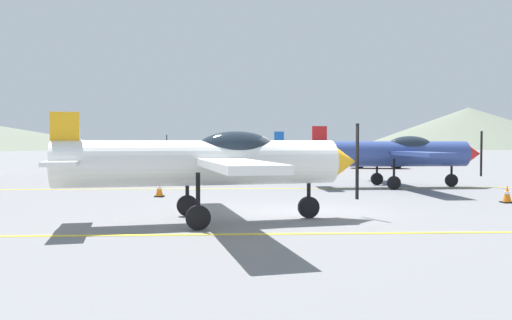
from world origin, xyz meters
TOP-DOWN VIEW (x-y plane):
  - ground_plane at (0.00, 0.00)m, footprint 400.00×400.00m
  - apron_line_near at (0.00, -3.01)m, footprint 80.00×0.16m
  - apron_line_far at (0.00, 8.01)m, footprint 80.00×0.16m
  - airplane_near at (-2.71, -1.18)m, footprint 8.13×9.28m
  - airplane_mid at (5.26, 8.54)m, footprint 8.04×9.27m
  - airplane_far at (-2.64, 20.10)m, footprint 8.02×9.26m
  - car_sedan at (9.18, 25.08)m, footprint 4.52×2.52m
  - traffic_cone_front at (7.09, 2.46)m, footprint 0.36×0.36m
  - traffic_cone_side at (-4.96, 4.90)m, footprint 0.36×0.36m
  - hill_centerleft at (76.75, 152.14)m, footprint 76.26×76.26m

SIDE VIEW (x-z plane):
  - ground_plane at x=0.00m, z-range 0.00..0.00m
  - apron_line_near at x=0.00m, z-range 0.00..0.01m
  - apron_line_far at x=0.00m, z-range 0.00..0.01m
  - traffic_cone_front at x=7.09m, z-range -0.01..0.58m
  - traffic_cone_side at x=-4.96m, z-range -0.01..0.58m
  - car_sedan at x=9.18m, z-range 0.03..1.65m
  - airplane_near at x=-2.71m, z-range 0.18..2.96m
  - airplane_mid at x=5.26m, z-range 0.18..2.96m
  - airplane_far at x=-2.64m, z-range 0.18..2.96m
  - hill_centerleft at x=76.75m, z-range 0.00..13.71m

